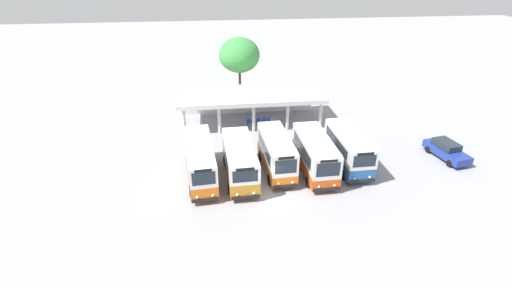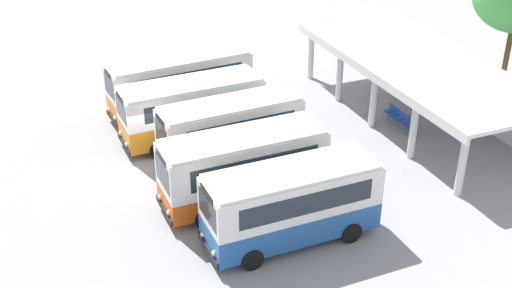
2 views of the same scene
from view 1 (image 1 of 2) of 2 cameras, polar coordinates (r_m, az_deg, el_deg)
ground_plane at (r=29.89m, az=1.71°, el=-7.56°), size 180.00×180.00×0.00m
city_bus_nearest_orange at (r=31.13m, az=-8.54°, el=-2.41°), size 2.75×8.08×3.30m
city_bus_second_in_row at (r=30.88m, az=-2.52°, el=-2.46°), size 2.64×7.39×3.21m
city_bus_middle_cream at (r=31.98m, az=3.15°, el=-1.26°), size 2.49×6.95×3.33m
city_bus_fourth_amber at (r=32.13m, az=9.06°, el=-1.46°), size 2.52×7.25×3.30m
city_bus_fifth_blue at (r=33.74m, az=14.05°, el=-0.57°), size 2.50×7.05×3.25m
parked_car_flank at (r=38.73m, az=27.25°, el=-0.82°), size 2.48×4.75×1.62m
terminal_canopy at (r=42.14m, az=-0.88°, el=7.17°), size 15.94×6.36×3.40m
waiting_chair_end_by_column at (r=41.18m, az=-1.14°, el=3.46°), size 0.46×0.46×0.86m
waiting_chair_second_from_end at (r=41.20m, az=-0.36°, el=3.48°), size 0.46×0.46×0.86m
waiting_chair_middle_seat at (r=41.25m, az=0.41°, el=3.51°), size 0.46×0.46×0.86m
waiting_chair_fourth_seat at (r=41.36m, az=1.16°, el=3.57°), size 0.46×0.46×0.86m
waiting_chair_fifth_seat at (r=41.39m, az=1.94°, el=3.58°), size 0.46×0.46×0.86m
roadside_tree_behind_canopy at (r=46.86m, az=-2.57°, el=13.49°), size 5.02×5.02×8.20m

